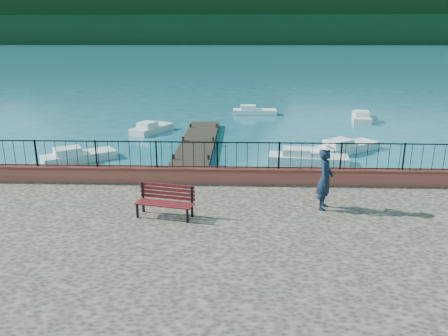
# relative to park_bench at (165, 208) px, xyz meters

# --- Properties ---
(ground) EXTENTS (2000.00, 2000.00, 0.00)m
(ground) POSITION_rel_park_bench_xyz_m (1.69, -0.57, -1.49)
(ground) COLOR #19596B
(ground) RESTS_ON ground
(parapet) EXTENTS (28.00, 0.46, 0.58)m
(parapet) POSITION_rel_park_bench_xyz_m (1.69, 3.13, -0.00)
(parapet) COLOR #AE553E
(parapet) RESTS_ON promenade
(railing) EXTENTS (27.00, 0.05, 0.95)m
(railing) POSITION_rel_park_bench_xyz_m (1.69, 3.13, 0.76)
(railing) COLOR black
(railing) RESTS_ON parapet
(dock) EXTENTS (2.00, 16.00, 0.30)m
(dock) POSITION_rel_park_bench_xyz_m (-0.31, 11.43, -1.34)
(dock) COLOR #2D231C
(dock) RESTS_ON ground
(far_forest) EXTENTS (900.00, 60.00, 18.00)m
(far_forest) POSITION_rel_park_bench_xyz_m (1.69, 299.43, 7.51)
(far_forest) COLOR black
(far_forest) RESTS_ON ground
(foothills) EXTENTS (900.00, 120.00, 44.00)m
(foothills) POSITION_rel_park_bench_xyz_m (1.69, 359.43, 20.51)
(foothills) COLOR black
(foothills) RESTS_ON ground
(companion_hill) EXTENTS (448.00, 384.00, 180.00)m
(companion_hill) POSITION_rel_park_bench_xyz_m (221.69, 559.43, -1.49)
(companion_hill) COLOR #142D23
(companion_hill) RESTS_ON ground
(park_bench) EXTENTS (1.80, 0.92, 0.96)m
(park_bench) POSITION_rel_park_bench_xyz_m (0.00, 0.00, 0.00)
(park_bench) COLOR black
(park_bench) RESTS_ON promenade
(person) EXTENTS (0.67, 0.82, 1.93)m
(person) POSITION_rel_park_bench_xyz_m (4.81, 0.84, 0.68)
(person) COLOR #101E32
(person) RESTS_ON promenade
(hat) EXTENTS (0.44, 0.44, 0.12)m
(hat) POSITION_rel_park_bench_xyz_m (4.81, 0.84, 1.70)
(hat) COLOR white
(hat) RESTS_ON person
(boat_0) EXTENTS (3.80, 3.14, 0.80)m
(boat_0) POSITION_rel_park_bench_xyz_m (-6.28, 9.96, -1.09)
(boat_0) COLOR silver
(boat_0) RESTS_ON ground
(boat_1) EXTENTS (4.17, 1.80, 0.80)m
(boat_1) POSITION_rel_park_bench_xyz_m (5.73, 9.92, -1.09)
(boat_1) COLOR silver
(boat_1) RESTS_ON ground
(boat_2) EXTENTS (4.25, 3.54, 0.80)m
(boat_2) POSITION_rel_park_bench_xyz_m (8.24, 12.39, -1.09)
(boat_2) COLOR white
(boat_2) RESTS_ON ground
(boat_3) EXTENTS (2.68, 3.52, 0.80)m
(boat_3) POSITION_rel_park_bench_xyz_m (-3.80, 17.12, -1.09)
(boat_3) COLOR silver
(boat_3) RESTS_ON ground
(boat_4) EXTENTS (3.59, 1.34, 0.80)m
(boat_4) POSITION_rel_park_bench_xyz_m (3.40, 24.20, -1.09)
(boat_4) COLOR silver
(boat_4) RESTS_ON ground
(boat_5) EXTENTS (2.11, 4.30, 0.80)m
(boat_5) POSITION_rel_park_bench_xyz_m (11.66, 22.09, -1.09)
(boat_5) COLOR silver
(boat_5) RESTS_ON ground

